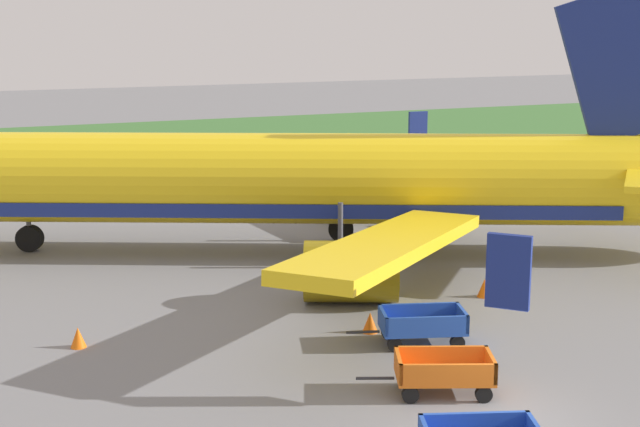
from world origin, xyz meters
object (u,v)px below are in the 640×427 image
airplane (305,181)px  baggage_cart_third_in_row (422,325)px  baggage_cart_second_in_row (444,372)px  traffic_cone_by_carts (78,337)px  traffic_cone_near_plane (370,322)px  traffic_cone_mid_apron (484,288)px

airplane → baggage_cart_third_in_row: (-0.74, -11.42, -2.45)m
baggage_cart_second_in_row → baggage_cart_third_in_row: same height
baggage_cart_second_in_row → traffic_cone_by_carts: 10.97m
baggage_cart_third_in_row → traffic_cone_near_plane: bearing=122.6°
traffic_cone_by_carts → traffic_cone_mid_apron: bearing=-1.2°
traffic_cone_near_plane → traffic_cone_mid_apron: 5.60m
baggage_cart_second_in_row → airplane: bearing=82.3°
traffic_cone_near_plane → baggage_cart_third_in_row: bearing=-57.4°
baggage_cart_second_in_row → traffic_cone_near_plane: baggage_cart_second_in_row is taller
baggage_cart_third_in_row → traffic_cone_by_carts: (-9.58, 3.65, -0.29)m
airplane → traffic_cone_mid_apron: airplane is taller
baggage_cart_second_in_row → baggage_cart_third_in_row: size_ratio=0.99×
airplane → traffic_cone_mid_apron: 9.23m
baggage_cart_second_in_row → traffic_cone_mid_apron: baggage_cart_second_in_row is taller
baggage_cart_third_in_row → traffic_cone_by_carts: 10.26m
baggage_cart_second_in_row → traffic_cone_near_plane: 5.06m
airplane → traffic_cone_by_carts: 13.21m
traffic_cone_near_plane → baggage_cart_second_in_row: bearing=-93.3°
airplane → baggage_cart_third_in_row: size_ratio=9.89×
baggage_cart_third_in_row → traffic_cone_near_plane: 1.85m
airplane → traffic_cone_mid_apron: bearing=-66.1°
traffic_cone_near_plane → traffic_cone_mid_apron: size_ratio=1.00×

